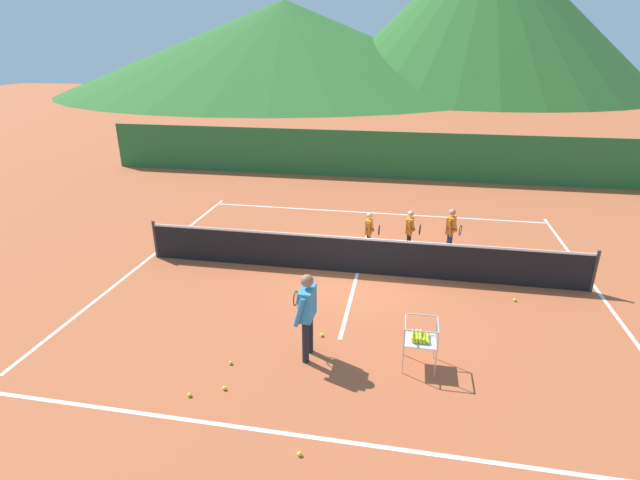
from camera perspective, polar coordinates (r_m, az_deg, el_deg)
ground_plane at (r=12.46m, az=4.43°, el=-3.88°), size 120.00×120.00×0.00m
line_baseline_near at (r=7.74m, az=-0.71°, el=-22.19°), size 11.42×0.08×0.01m
line_baseline_far at (r=16.99m, az=6.28°, el=3.18°), size 11.42×0.08×0.01m
line_sideline_west at (r=14.16m, az=-19.20°, el=-1.83°), size 0.08×10.62×0.01m
line_sideline_east at (r=13.23m, az=29.92°, el=-5.33°), size 0.08×10.62×0.01m
line_service_center at (r=12.46m, az=4.43°, el=-3.87°), size 0.08×6.18×0.01m
tennis_net at (r=12.25m, az=4.49°, el=-1.77°), size 11.13×0.08×1.05m
instructor at (r=8.78m, az=-1.55°, el=-8.06°), size 0.43×0.78×1.69m
student_0 at (r=13.40m, az=5.84°, el=1.29°), size 0.40×0.60×1.19m
student_1 at (r=13.55m, az=10.55°, el=1.39°), size 0.41×0.64×1.24m
student_2 at (r=13.64m, az=15.17°, el=1.38°), size 0.42×0.71×1.33m
ball_cart at (r=8.93m, az=11.62°, el=-11.14°), size 0.58×0.58×0.90m
tennis_ball_0 at (r=7.48m, az=-2.43°, el=-23.82°), size 0.07×0.07×0.07m
tennis_ball_1 at (r=9.85m, az=0.22°, el=-11.10°), size 0.07×0.07×0.07m
tennis_ball_2 at (r=8.68m, az=-11.17°, el=-16.71°), size 0.07×0.07×0.07m
tennis_ball_3 at (r=8.68m, az=-15.09°, el=-17.15°), size 0.07×0.07×0.07m
tennis_ball_4 at (r=9.24m, az=-10.47°, el=-14.00°), size 0.07×0.07×0.07m
tennis_ball_5 at (r=11.94m, az=21.91°, el=-6.55°), size 0.07×0.07×0.07m
windscreen_fence at (r=21.46m, az=7.49°, el=9.86°), size 25.12×0.08×2.04m
hill_0 at (r=68.33m, az=-4.13°, el=21.80°), size 56.42×56.42×10.99m
hill_1 at (r=67.01m, az=18.77°, el=23.94°), size 40.81×40.81×18.29m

